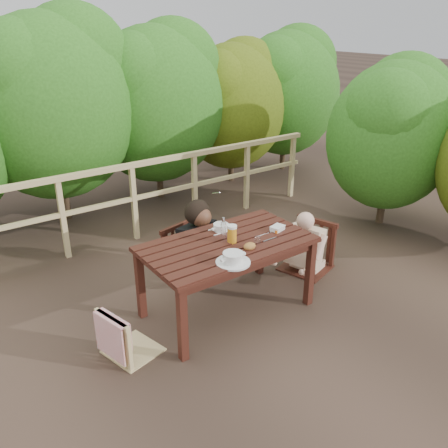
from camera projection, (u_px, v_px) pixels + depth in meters
ground at (227, 309)px, 4.62m from camera, size 60.00×60.00×0.00m
table at (227, 277)px, 4.47m from camera, size 1.56×0.88×0.72m
chair_left at (129, 310)px, 3.87m from camera, size 0.50×0.50×0.84m
chair_far at (188, 232)px, 5.17m from camera, size 0.55×0.55×0.92m
chair_right at (308, 228)px, 5.17m from camera, size 0.63×0.63×1.01m
woman at (186, 215)px, 5.10m from camera, size 0.67×0.76×1.33m
diner_right at (311, 220)px, 5.15m from camera, size 0.71×0.63×1.19m
railing at (134, 202)px, 5.90m from camera, size 5.60×0.10×1.01m
hedge_row at (115, 75)px, 6.45m from camera, size 6.60×1.60×3.80m
soup_near at (233, 258)px, 3.95m from camera, size 0.30×0.30×0.10m
soup_far at (221, 228)px, 4.54m from camera, size 0.25×0.25×0.08m
bread_roll at (250, 246)px, 4.19m from camera, size 0.12×0.09×0.07m
beer_glass at (232, 234)px, 4.30m from camera, size 0.09×0.09×0.17m
bottle at (223, 228)px, 4.36m from camera, size 0.05×0.05×0.22m
tumbler at (258, 240)px, 4.30m from camera, size 0.06×0.06×0.07m
butter_tub at (277, 229)px, 4.55m from camera, size 0.16×0.13×0.06m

